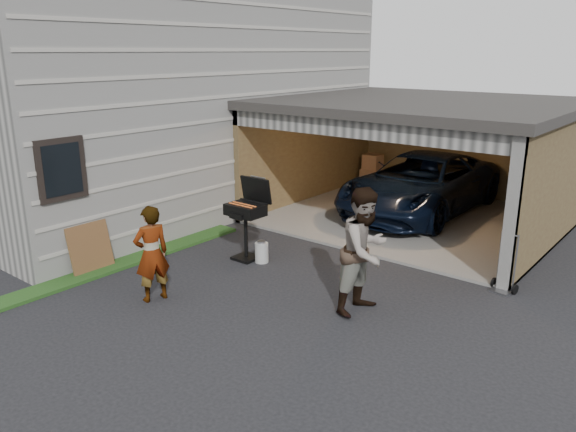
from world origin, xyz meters
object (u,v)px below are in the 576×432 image
propane_tank (262,252)px  plywood_panel (90,248)px  bbq_grill (247,213)px  man (365,251)px  minivan (420,186)px  woman (152,254)px  hand_truck (504,281)px

propane_tank → plywood_panel: size_ratio=0.42×
bbq_grill → propane_tank: (0.35, 0.02, -0.76)m
man → propane_tank: bearing=83.3°
minivan → propane_tank: size_ratio=13.29×
minivan → woman: size_ratio=3.25×
woman → propane_tank: 2.50m
propane_tank → woman: bearing=-96.0°
woman → bbq_grill: woman is taller
minivan → man: 5.84m
woman → man: size_ratio=0.80×
minivan → bbq_grill: bearing=-104.3°
bbq_grill → hand_truck: (4.51, 1.58, -0.75)m
minivan → woman: woman is taller
minivan → plywood_panel: size_ratio=5.61×
minivan → woman: (-1.14, -7.40, 0.08)m
plywood_panel → bbq_grill: bearing=52.5°
bbq_grill → propane_tank: size_ratio=4.06×
hand_truck → propane_tank: bearing=-147.8°
plywood_panel → hand_truck: size_ratio=0.89×
bbq_grill → propane_tank: bearing=3.5°
woman → minivan: bearing=-173.8°
hand_truck → woman: bearing=-126.4°
woman → hand_truck: woman is taller
bbq_grill → woman: bearing=-87.6°
woman → plywood_panel: (-1.90, 0.05, -0.35)m
minivan → propane_tank: (-0.89, -4.99, -0.53)m
bbq_grill → plywood_panel: bbq_grill is taller
man → bbq_grill: bearing=85.1°
man → hand_truck: man is taller
bbq_grill → hand_truck: bbq_grill is taller
minivan → bbq_grill: 5.17m
man → bbq_grill: (-3.01, 0.55, -0.05)m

